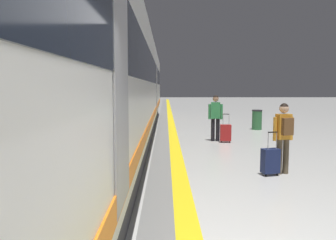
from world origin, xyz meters
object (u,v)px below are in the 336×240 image
suitcase_near (270,161)px  waste_bin (257,120)px  passenger_near (284,132)px  passenger_mid (215,115)px  suitcase_mid (226,133)px  high_speed_train (91,65)px

suitcase_near → waste_bin: 8.33m
passenger_near → passenger_mid: 4.78m
suitcase_mid → waste_bin: (2.07, 3.62, 0.11)m
passenger_mid → waste_bin: passenger_mid is taller
high_speed_train → waste_bin: (6.06, 6.98, -2.05)m
high_speed_train → waste_bin: size_ratio=39.71×
passenger_mid → waste_bin: (2.39, 3.29, -0.51)m
high_speed_train → waste_bin: 9.47m
suitcase_near → passenger_mid: (-0.53, 4.83, 0.63)m
high_speed_train → waste_bin: bearing=49.0°
passenger_mid → waste_bin: size_ratio=1.83×
high_speed_train → passenger_mid: (3.67, 3.69, -1.54)m
high_speed_train → suitcase_near: high_speed_train is taller
high_speed_train → suitcase_mid: high_speed_train is taller
high_speed_train → suitcase_near: size_ratio=36.33×
waste_bin → suitcase_near: bearing=-102.9°
passenger_near → waste_bin: size_ratio=1.77×
passenger_near → suitcase_mid: (-0.53, 4.37, -0.61)m
passenger_mid → waste_bin: bearing=53.9°
passenger_mid → suitcase_near: bearing=-83.8°
suitcase_near → suitcase_mid: 4.51m
high_speed_train → suitcase_mid: size_ratio=35.23×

